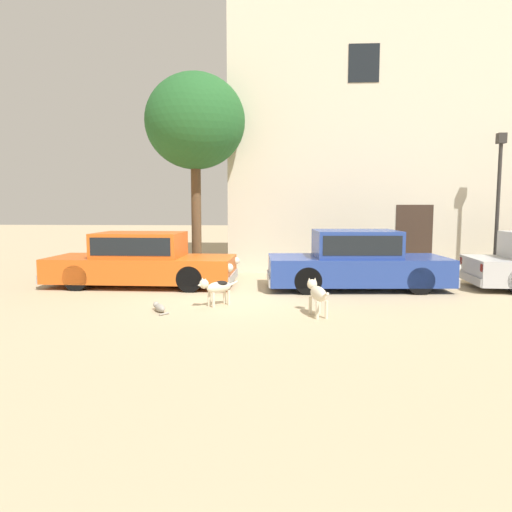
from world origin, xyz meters
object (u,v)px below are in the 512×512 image
at_px(parked_sedan_second, 356,260).
at_px(street_lamp, 499,188).
at_px(parked_sedan_nearest, 142,260).
at_px(acacia_tree_left, 195,123).
at_px(stray_dog_spotted, 317,293).
at_px(stray_cat, 159,308).
at_px(stray_dog_tan, 217,287).

height_order(parked_sedan_second, street_lamp, street_lamp).
xyz_separation_m(parked_sedan_nearest, acacia_tree_left, (1.11, 1.81, 3.76)).
xyz_separation_m(parked_sedan_nearest, stray_dog_spotted, (4.29, -3.10, -0.26)).
relative_size(stray_cat, acacia_tree_left, 0.10).
height_order(parked_sedan_second, stray_cat, parked_sedan_second).
height_order(stray_dog_tan, street_lamp, street_lamp).
bearing_deg(stray_dog_tan, parked_sedan_nearest, -87.26).
bearing_deg(parked_sedan_second, parked_sedan_nearest, 175.54).
bearing_deg(stray_dog_spotted, stray_cat, 73.68).
xyz_separation_m(parked_sedan_second, acacia_tree_left, (-4.37, 1.91, 3.73)).
bearing_deg(stray_dog_spotted, street_lamp, -62.11).
height_order(parked_sedan_second, acacia_tree_left, acacia_tree_left).
distance_m(parked_sedan_nearest, stray_dog_tan, 3.29).
height_order(stray_cat, street_lamp, street_lamp).
distance_m(parked_sedan_second, stray_dog_tan, 3.92).
distance_m(stray_dog_spotted, stray_dog_tan, 2.14).
xyz_separation_m(stray_dog_tan, stray_cat, (-1.05, -0.60, -0.32)).
height_order(stray_dog_spotted, acacia_tree_left, acacia_tree_left).
bearing_deg(parked_sedan_nearest, acacia_tree_left, 59.66).
xyz_separation_m(stray_dog_tan, acacia_tree_left, (-1.17, 4.17, 4.05)).
bearing_deg(stray_dog_spotted, acacia_tree_left, 19.39).
bearing_deg(parked_sedan_nearest, stray_dog_spotted, -34.80).
distance_m(parked_sedan_second, stray_cat, 5.16).
relative_size(parked_sedan_nearest, stray_cat, 8.01).
xyz_separation_m(stray_dog_spotted, street_lamp, (5.29, 4.68, 2.14)).
relative_size(parked_sedan_nearest, parked_sedan_second, 1.06).
xyz_separation_m(parked_sedan_nearest, stray_cat, (1.23, -2.95, -0.61)).
bearing_deg(stray_cat, parked_sedan_second, -90.17).
bearing_deg(acacia_tree_left, parked_sedan_second, -23.65).
height_order(parked_sedan_nearest, acacia_tree_left, acacia_tree_left).
bearing_deg(street_lamp, stray_cat, -151.53).
relative_size(parked_sedan_nearest, street_lamp, 1.20).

